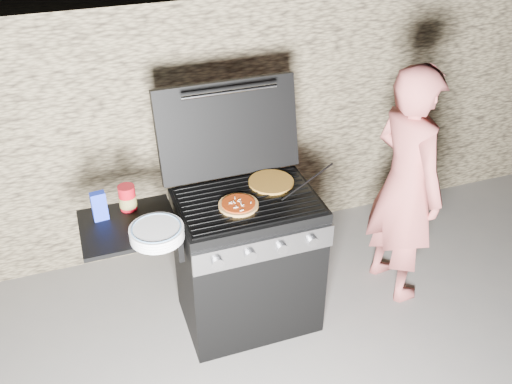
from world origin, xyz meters
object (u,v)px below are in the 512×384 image
object	(u,v)px
pizza_topped	(238,204)
gas_grill	(208,271)
sauce_jar	(127,198)
person	(406,186)

from	to	relation	value
pizza_topped	gas_grill	bearing A→B (deg)	165.63
gas_grill	sauce_jar	distance (m)	0.67
pizza_topped	sauce_jar	distance (m)	0.61
pizza_topped	person	size ratio (longest dim) A/B	0.14
gas_grill	sauce_jar	size ratio (longest dim) A/B	9.28
gas_grill	person	xyz separation A→B (m)	(1.28, -0.02, 0.34)
gas_grill	person	size ratio (longest dim) A/B	0.84
sauce_jar	person	distance (m)	1.69
pizza_topped	sauce_jar	xyz separation A→B (m)	(-0.57, 0.19, 0.05)
gas_grill	person	bearing A→B (deg)	-0.84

